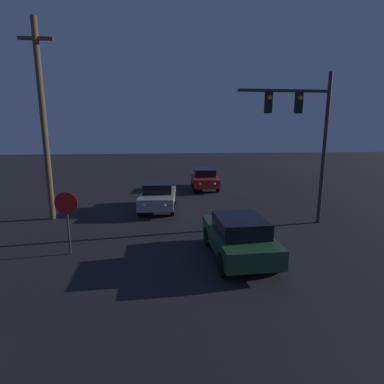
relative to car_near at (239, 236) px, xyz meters
The scene contains 6 objects.
car_near is the anchor object (origin of this frame).
car_mid 7.49m from the car_near, 112.31° to the left, with size 2.13×4.20×1.52m.
car_far 12.69m from the car_near, 87.30° to the left, with size 2.03×4.16×1.52m.
traffic_signal_mast 6.53m from the car_near, 43.03° to the left, with size 4.26×0.30×6.94m.
stop_sign 6.09m from the car_near, behind, with size 0.79×0.07×2.30m.
utility_pole 10.69m from the car_near, 145.59° to the left, with size 1.53×0.28×9.41m.
Camera 1 is at (-1.14, 1.72, 4.41)m, focal length 28.00 mm.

